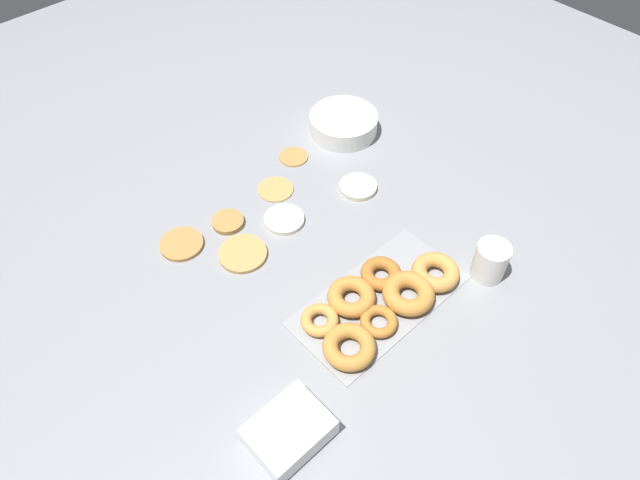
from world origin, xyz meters
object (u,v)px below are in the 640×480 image
donut_tray (382,300)px  pancake_2 (182,244)px  pancake_4 (243,254)px  pancake_6 (286,218)px  pancake_5 (293,156)px  batter_bowl (343,124)px  paper_cup (490,261)px  pancake_3 (228,222)px  pancake_0 (276,189)px  pancake_1 (358,187)px  container_stack (289,431)px

donut_tray → pancake_2: bearing=117.1°
pancake_4 → pancake_6: (0.15, 0.02, 0.00)m
pancake_5 → batter_bowl: size_ratio=0.41×
pancake_2 → pancake_4: 0.15m
pancake_4 → paper_cup: size_ratio=1.24×
pancake_3 → pancake_6: bearing=-37.9°
pancake_0 → pancake_1: pancake_1 is taller
pancake_0 → pancake_6: bearing=-116.8°
paper_cup → donut_tray: bearing=156.4°
donut_tray → paper_cup: (0.24, -0.11, 0.03)m
donut_tray → batter_bowl: size_ratio=2.07×
donut_tray → container_stack: 0.36m
container_stack → batter_bowl: bearing=39.2°
pancake_1 → container_stack: bearing=-146.3°
pancake_6 → paper_cup: bearing=-62.4°
pancake_2 → batter_bowl: (0.59, 0.04, 0.02)m
pancake_5 → batter_bowl: (0.18, -0.01, 0.02)m
pancake_3 → batter_bowl: bearing=7.7°
pancake_3 → paper_cup: size_ratio=0.85×
donut_tray → paper_cup: 0.27m
pancake_3 → donut_tray: donut_tray is taller
pancake_1 → pancake_5: size_ratio=1.22×
pancake_2 → batter_bowl: batter_bowl is taller
pancake_3 → batter_bowl: 0.47m
pancake_2 → batter_bowl: size_ratio=0.54×
pancake_0 → paper_cup: 0.58m
pancake_0 → paper_cup: size_ratio=1.01×
pancake_2 → paper_cup: (0.47, -0.56, 0.04)m
pancake_6 → pancake_2: bearing=155.6°
pancake_0 → pancake_5: 0.14m
paper_cup → pancake_6: bearing=117.6°
pancake_3 → pancake_6: pancake_3 is taller
pancake_1 → pancake_4: (-0.37, 0.03, -0.00)m
pancake_1 → pancake_2: bearing=161.3°
donut_tray → paper_cup: bearing=-23.6°
pancake_4 → pancake_1: bearing=-4.6°
pancake_5 → batter_bowl: bearing=-4.0°
pancake_3 → pancake_5: 0.30m
pancake_0 → pancake_3: 0.17m
donut_tray → paper_cup: size_ratio=4.31×
pancake_0 → pancake_6: size_ratio=0.94×
pancake_4 → pancake_5: (0.32, 0.18, -0.00)m
pancake_6 → batter_bowl: batter_bowl is taller
donut_tray → pancake_3: bearing=103.6°
pancake_0 → pancake_6: (-0.05, -0.10, 0.00)m
pancake_5 → pancake_6: pancake_6 is taller
pancake_4 → paper_cup: 0.58m
pancake_3 → donut_tray: size_ratio=0.20×
donut_tray → container_stack: bearing=-166.1°
pancake_1 → pancake_5: (-0.04, 0.21, -0.00)m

